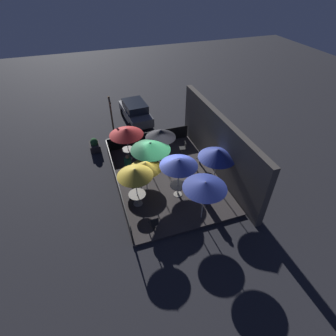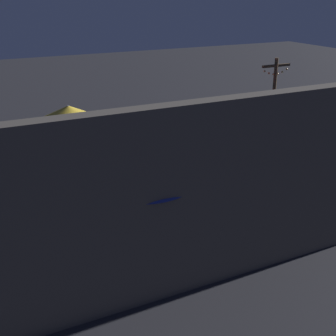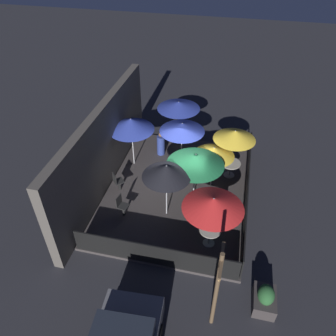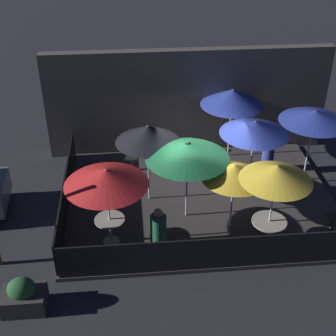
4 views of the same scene
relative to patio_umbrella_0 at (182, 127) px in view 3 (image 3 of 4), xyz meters
The scene contains 23 objects.
ground_plane 2.83m from the patio_umbrella_0, behind, with size 60.00×60.00×0.00m, color #26262B.
patio_deck 2.78m from the patio_umbrella_0, behind, with size 8.05×6.01×0.12m.
building_wall 3.48m from the patio_umbrella_0, 116.11° to the left, with size 9.65×0.36×3.70m.
fence_front 3.90m from the patio_umbrella_0, 115.90° to the right, with size 7.85×0.05×0.95m.
fence_side_left 5.78m from the patio_umbrella_0, behind, with size 0.05×5.81×0.95m.
patio_umbrella_0 is the anchor object (origin of this frame).
patio_umbrella_1 4.59m from the patio_umbrella_0, 155.69° to the right, with size 2.12×2.12×2.30m.
patio_umbrella_2 2.29m from the patio_umbrella_0, 90.75° to the right, with size 1.82×1.82×2.43m.
patio_umbrella_3 2.03m from the patio_umbrella_0, 15.98° to the left, with size 2.10×2.10×2.45m.
patio_umbrella_4 3.05m from the patio_umbrella_0, behind, with size 1.84×1.84×2.47m.
patio_umbrella_5 2.30m from the patio_umbrella_0, 94.17° to the left, with size 2.08×2.08×2.47m.
patio_umbrella_6 2.25m from the patio_umbrella_0, 155.38° to the right, with size 2.29×2.29×2.41m.
patio_umbrella_7 1.83m from the patio_umbrella_0, 119.75° to the right, with size 1.74×1.74×2.03m.
dining_table_0 1.70m from the patio_umbrella_0, ahead, with size 0.88×0.88×0.72m.
dining_table_1 4.88m from the patio_umbrella_0, 155.69° to the right, with size 0.79×0.79×0.77m.
dining_table_2 2.85m from the patio_umbrella_0, 90.75° to the right, with size 0.92×0.92×0.72m.
patio_chair_0 3.28m from the patio_umbrella_0, 45.02° to the right, with size 0.46×0.46×0.92m.
patio_chair_1 3.66m from the patio_umbrella_0, 132.64° to the left, with size 0.57×0.57×0.96m.
patio_chair_2 4.28m from the patio_umbrella_0, 154.22° to the left, with size 0.47×0.47×0.96m.
patron_0 4.04m from the patio_umbrella_0, 143.42° to the right, with size 0.60×0.60×1.22m.
patron_1 2.30m from the patio_umbrella_0, 53.01° to the left, with size 0.54×0.54×1.23m.
planter_box 7.53m from the patio_umbrella_0, 147.68° to the right, with size 1.00×0.70×0.91m.
light_post 7.44m from the patio_umbrella_0, 161.48° to the right, with size 1.10×0.12×3.35m.
Camera 3 is at (-10.57, -2.03, 9.90)m, focal length 35.00 mm.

